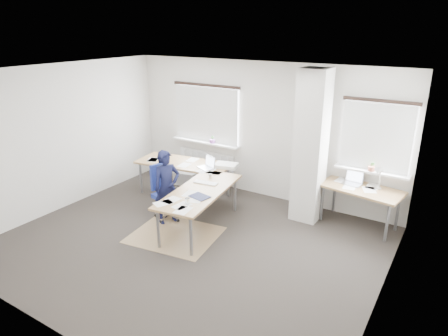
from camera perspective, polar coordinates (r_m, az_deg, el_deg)
The scene contains 8 objects.
ground at distance 6.84m, azimuth -4.95°, elevation -10.63°, with size 6.00×6.00×0.00m, color #292421.
room_shell at distance 6.40m, azimuth -1.66°, elevation 4.31°, with size 6.04×5.04×2.82m.
floor_mat at distance 7.10m, azimuth -7.01°, elevation -9.45°, with size 1.45×1.22×0.01m, color #8B6F4C.
white_crate at distance 9.22m, azimuth -5.46°, elevation -1.36°, with size 0.50×0.35×0.30m, color white.
desk_main at distance 7.72m, azimuth -4.37°, elevation -1.28°, with size 2.73×2.63×0.96m.
desk_side at distance 7.50m, azimuth 19.02°, elevation -3.03°, with size 1.49×0.91×1.22m.
task_chair at distance 7.62m, azimuth -8.11°, elevation -5.00°, with size 0.58×0.56×1.04m.
person at distance 7.30m, azimuth -8.14°, elevation -2.73°, with size 0.50×0.33×1.38m, color black.
Camera 1 is at (3.60, -4.69, 3.44)m, focal length 32.00 mm.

